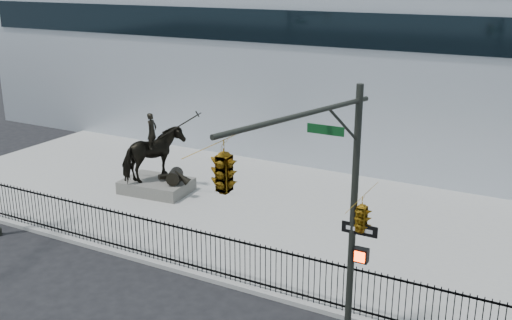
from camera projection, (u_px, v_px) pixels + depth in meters
The scene contains 7 objects.
ground at pixel (139, 281), 19.30m from camera, with size 120.00×120.00×0.00m, color black.
plaza at pixel (246, 207), 25.14m from camera, with size 30.00×12.00×0.15m, color #989896.
building at pixel (356, 63), 34.70m from camera, with size 44.00×14.00×9.00m, color silver.
picket_fence at pixel (162, 241), 20.08m from camera, with size 22.10×0.10×1.50m.
statue_plinth at pixel (157, 186), 26.64m from camera, with size 2.93×2.02×0.55m, color #52504B.
equestrian_statue at pixel (156, 155), 26.19m from camera, with size 3.75×2.48×3.19m.
traffic_signal_right at pixel (299, 194), 13.22m from camera, with size 2.17×6.86×7.00m.
Camera 1 is at (11.56, -13.33, 9.54)m, focal length 42.00 mm.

